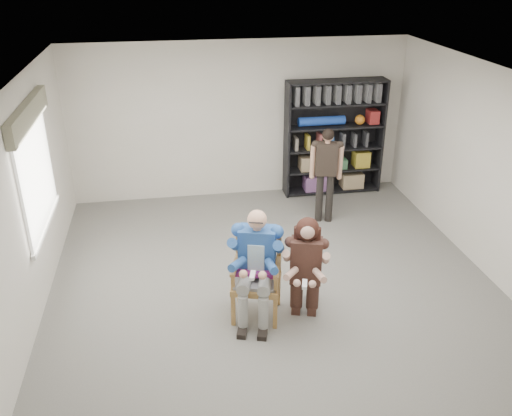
{
  "coord_description": "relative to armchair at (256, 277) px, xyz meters",
  "views": [
    {
      "loc": [
        -1.29,
        -5.78,
        4.14
      ],
      "look_at": [
        -0.2,
        0.6,
        1.05
      ],
      "focal_mm": 38.0,
      "sensor_mm": 36.0,
      "label": 1
    }
  ],
  "objects": [
    {
      "name": "floor",
      "position": [
        0.35,
        0.29,
        -0.55
      ],
      "size": [
        6.0,
        7.0,
        0.01
      ],
      "primitive_type": "cube",
      "color": "slate",
      "rests_on": "ground"
    },
    {
      "name": "window_left",
      "position": [
        -2.6,
        1.29,
        1.08
      ],
      "size": [
        0.16,
        2.0,
        1.75
      ],
      "primitive_type": null,
      "color": "silver",
      "rests_on": "room_shell"
    },
    {
      "name": "bookshelf",
      "position": [
        2.05,
        3.57,
        0.5
      ],
      "size": [
        1.8,
        0.38,
        2.1
      ],
      "primitive_type": null,
      "color": "black",
      "rests_on": "floor"
    },
    {
      "name": "standing_man",
      "position": [
        1.56,
        2.39,
        0.25
      ],
      "size": [
        0.55,
        0.39,
        1.62
      ],
      "primitive_type": null,
      "rotation": [
        0.0,
        0.0,
        -0.25
      ],
      "color": "black",
      "rests_on": "floor"
    },
    {
      "name": "armchair",
      "position": [
        0.0,
        0.0,
        0.0
      ],
      "size": [
        0.79,
        0.78,
        1.11
      ],
      "primitive_type": null,
      "rotation": [
        0.0,
        0.0,
        -0.29
      ],
      "color": "olive",
      "rests_on": "floor"
    },
    {
      "name": "kneeling_woman",
      "position": [
        0.58,
        -0.12,
        0.11
      ],
      "size": [
        0.78,
        1.0,
        1.32
      ],
      "primitive_type": null,
      "rotation": [
        0.0,
        0.0,
        -0.29
      ],
      "color": "#36211B",
      "rests_on": "floor"
    },
    {
      "name": "room_shell",
      "position": [
        0.35,
        0.29,
        0.85
      ],
      "size": [
        6.0,
        7.0,
        2.8
      ],
      "primitive_type": null,
      "color": "beige",
      "rests_on": "ground"
    },
    {
      "name": "seated_man",
      "position": [
        0.0,
        0.0,
        0.17
      ],
      "size": [
        0.84,
        1.0,
        1.44
      ],
      "primitive_type": null,
      "rotation": [
        0.0,
        0.0,
        -0.29
      ],
      "color": "#16478D",
      "rests_on": "floor"
    }
  ]
}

